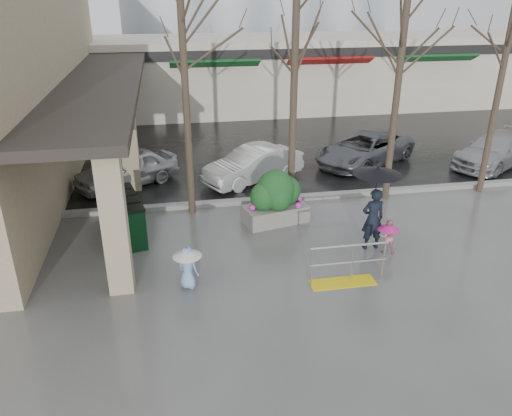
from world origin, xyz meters
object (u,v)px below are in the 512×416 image
object	(u,v)px
tree_mideast	(402,48)
child_blue	(188,263)
car_a	(126,169)
car_d	(496,150)
tree_east	(511,28)
child_pink	(388,234)
woman	(375,201)
tree_west	(183,44)
news_boxes	(131,216)
car_b	(253,165)
car_c	(365,149)
handrail	(346,269)
planter	(276,198)
tree_midwest	(295,37)

from	to	relation	value
tree_mideast	child_blue	distance (m)	9.12
child_blue	car_a	distance (m)	7.32
tree_mideast	car_d	world-z (taller)	tree_mideast
tree_east	child_pink	distance (m)	7.83
woman	child_blue	bearing A→B (deg)	9.20
tree_east	car_d	xyz separation A→B (m)	(2.17, 2.42, -4.75)
tree_mideast	tree_west	bearing A→B (deg)	-180.00
news_boxes	car_b	distance (m)	5.59
tree_east	car_d	size ratio (longest dim) A/B	1.66
child_pink	car_c	size ratio (longest dim) A/B	0.21
child_pink	handrail	bearing A→B (deg)	45.84
handrail	news_boxes	world-z (taller)	news_boxes
woman	car_d	xyz separation A→B (m)	(7.54, 5.66, -0.77)
woman	planter	size ratio (longest dim) A/B	1.15
tree_mideast	child_pink	bearing A→B (deg)	-113.52
car_c	news_boxes	bearing A→B (deg)	-94.20
tree_midwest	child_pink	distance (m)	6.12
child_pink	news_boxes	size ratio (longest dim) A/B	0.43
woman	car_c	distance (m)	7.27
child_blue	car_c	bearing A→B (deg)	-96.36
woman	car_c	world-z (taller)	woman
tree_east	news_boxes	bearing A→B (deg)	-173.77
car_a	tree_mideast	bearing A→B (deg)	42.03
car_b	tree_west	bearing A→B (deg)	-72.55
tree_mideast	woman	distance (m)	5.09
tree_west	car_a	world-z (taller)	tree_west
tree_midwest	news_boxes	size ratio (longest dim) A/B	3.13
car_b	car_d	size ratio (longest dim) A/B	0.88
tree_west	car_c	distance (m)	9.12
news_boxes	car_c	bearing A→B (deg)	15.43
handrail	woman	bearing A→B (deg)	50.82
handrail	tree_east	world-z (taller)	tree_east
child_blue	car_c	xyz separation A→B (m)	(7.47, 7.86, -0.03)
tree_west	car_c	xyz separation A→B (m)	(7.12, 3.55, -4.45)
child_blue	car_d	distance (m)	14.22
handrail	child_pink	world-z (taller)	handrail
child_blue	news_boxes	bearing A→B (deg)	-27.38
planter	car_d	size ratio (longest dim) A/B	0.47
tree_midwest	planter	bearing A→B (deg)	-123.84
car_b	car_a	bearing A→B (deg)	-122.50
tree_west	news_boxes	xyz separation A→B (m)	(-1.79, -1.29, -4.47)
tree_east	planter	size ratio (longest dim) A/B	3.51
tree_west	planter	size ratio (longest dim) A/B	3.32
planter	car_b	world-z (taller)	planter
planter	child_pink	bearing A→B (deg)	-43.89
car_a	tree_west	bearing A→B (deg)	7.18
tree_mideast	news_boxes	bearing A→B (deg)	-171.17
child_blue	tree_midwest	bearing A→B (deg)	-92.29
planter	car_d	world-z (taller)	planter
car_c	woman	bearing A→B (deg)	-52.82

